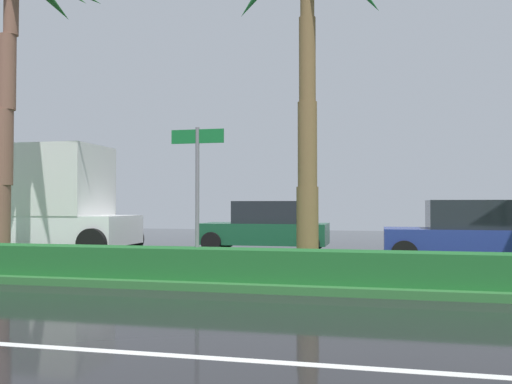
{
  "coord_description": "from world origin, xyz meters",
  "views": [
    {
      "loc": [
        1.94,
        -3.36,
        1.6
      ],
      "look_at": [
        -1.11,
        9.93,
        1.92
      ],
      "focal_mm": 37.57,
      "sensor_mm": 36.0,
      "label": 1
    }
  ],
  "objects": [
    {
      "name": "ground_plane",
      "position": [
        0.0,
        9.0,
        -0.05
      ],
      "size": [
        90.0,
        42.0,
        0.1
      ],
      "primitive_type": "cube",
      "color": "black"
    },
    {
      "name": "near_lane_divider_stripe",
      "position": [
        0.0,
        2.0,
        0.0
      ],
      "size": [
        81.0,
        0.14,
        0.01
      ],
      "primitive_type": "cube",
      "color": "white",
      "rests_on": "ground_plane"
    },
    {
      "name": "median_strip",
      "position": [
        0.0,
        8.0,
        0.07
      ],
      "size": [
        85.5,
        4.0,
        0.15
      ],
      "primitive_type": "cube",
      "color": "#2D6B33",
      "rests_on": "ground_plane"
    },
    {
      "name": "median_hedge",
      "position": [
        0.0,
        6.6,
        0.45
      ],
      "size": [
        76.5,
        0.7,
        0.6
      ],
      "color": "#1E6028",
      "rests_on": "median_strip"
    },
    {
      "name": "palm_tree_mid_left",
      "position": [
        -7.37,
        8.67,
        6.69
      ],
      "size": [
        4.42,
        4.7,
        8.36
      ],
      "color": "brown",
      "rests_on": "median_strip"
    },
    {
      "name": "street_name_sign",
      "position": [
        -1.6,
        6.81,
        2.08
      ],
      "size": [
        1.1,
        0.08,
        3.0
      ],
      "color": "slate",
      "rests_on": "median_strip"
    },
    {
      "name": "box_truck_lead",
      "position": [
        -8.71,
        11.77,
        1.55
      ],
      "size": [
        6.4,
        2.64,
        3.46
      ],
      "rotation": [
        0.0,
        0.0,
        3.14
      ],
      "color": "white",
      "rests_on": "ground_plane"
    },
    {
      "name": "car_in_traffic_leading",
      "position": [
        -1.84,
        14.72,
        0.83
      ],
      "size": [
        4.3,
        2.02,
        1.72
      ],
      "rotation": [
        0.0,
        0.0,
        3.14
      ],
      "color": "#195133",
      "rests_on": "ground_plane"
    },
    {
      "name": "car_in_traffic_second",
      "position": [
        4.28,
        11.76,
        0.83
      ],
      "size": [
        4.3,
        2.02,
        1.72
      ],
      "rotation": [
        0.0,
        0.0,
        3.14
      ],
      "color": "navy",
      "rests_on": "ground_plane"
    }
  ]
}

